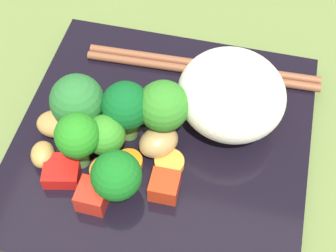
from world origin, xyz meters
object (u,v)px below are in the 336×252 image
at_px(broccoli_floret_3, 105,136).
at_px(carrot_slice_2, 129,162).
at_px(rice_mound, 231,95).
at_px(square_plate, 162,143).
at_px(chopstick_pair, 202,68).

bearing_deg(broccoli_floret_3, carrot_slice_2, -13.79).
height_order(rice_mound, broccoli_floret_3, rice_mound).
bearing_deg(rice_mound, broccoli_floret_3, -146.21).
height_order(square_plate, broccoli_floret_3, broccoli_floret_3).
bearing_deg(carrot_slice_2, rice_mound, 42.39).
bearing_deg(chopstick_pair, broccoli_floret_3, 60.03).
xyz_separation_m(rice_mound, broccoli_floret_3, (-0.10, -0.07, -0.00)).
bearing_deg(broccoli_floret_3, square_plate, 32.88).
height_order(square_plate, chopstick_pair, chopstick_pair).
bearing_deg(square_plate, carrot_slice_2, -124.12).
distance_m(rice_mound, broccoli_floret_3, 0.12).
xyz_separation_m(broccoli_floret_3, chopstick_pair, (0.06, 0.12, -0.03)).
height_order(rice_mound, chopstick_pair, rice_mound).
relative_size(rice_mound, carrot_slice_2, 3.98).
distance_m(rice_mound, carrot_slice_2, 0.11).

